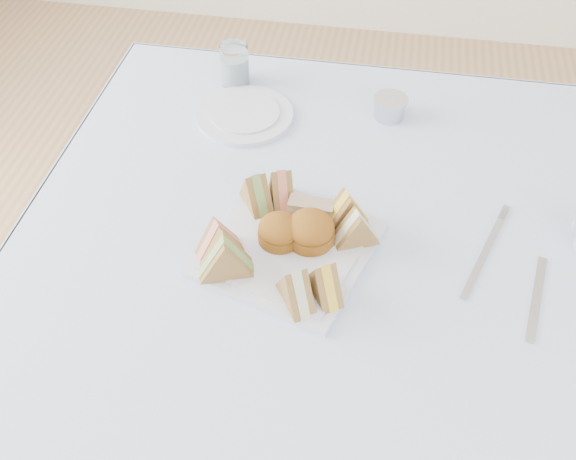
# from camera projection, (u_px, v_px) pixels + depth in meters

# --- Properties ---
(floor) EXTENTS (4.00, 4.00, 0.00)m
(floor) POSITION_uv_depth(u_px,v_px,m) (310.00, 431.00, 1.62)
(floor) COLOR #9E7751
(floor) RESTS_ON ground
(table) EXTENTS (0.90, 0.90, 0.74)m
(table) POSITION_uv_depth(u_px,v_px,m) (315.00, 351.00, 1.35)
(table) COLOR brown
(table) RESTS_ON floor
(tablecloth) EXTENTS (1.02, 1.02, 0.01)m
(tablecloth) POSITION_uv_depth(u_px,v_px,m) (321.00, 230.00, 1.08)
(tablecloth) COLOR #A1BAE1
(tablecloth) RESTS_ON table
(serving_plate) EXTENTS (0.31, 0.31, 0.01)m
(serving_plate) POSITION_uv_depth(u_px,v_px,m) (288.00, 249.00, 1.04)
(serving_plate) COLOR silver
(serving_plate) RESTS_ON tablecloth
(sandwich_fl_a) EXTENTS (0.08, 0.07, 0.07)m
(sandwich_fl_a) POSITION_uv_depth(u_px,v_px,m) (219.00, 237.00, 1.00)
(sandwich_fl_a) COLOR olive
(sandwich_fl_a) RESTS_ON serving_plate
(sandwich_fl_b) EXTENTS (0.09, 0.06, 0.08)m
(sandwich_fl_b) POSITION_uv_depth(u_px,v_px,m) (225.00, 256.00, 0.97)
(sandwich_fl_b) COLOR olive
(sandwich_fl_b) RESTS_ON serving_plate
(sandwich_fr_a) EXTENTS (0.07, 0.08, 0.07)m
(sandwich_fr_a) POSITION_uv_depth(u_px,v_px,m) (324.00, 279.00, 0.95)
(sandwich_fr_a) COLOR olive
(sandwich_fr_a) RESTS_ON serving_plate
(sandwich_fr_b) EXTENTS (0.07, 0.08, 0.07)m
(sandwich_fr_b) POSITION_uv_depth(u_px,v_px,m) (296.00, 286.00, 0.94)
(sandwich_fr_b) COLOR olive
(sandwich_fr_b) RESTS_ON serving_plate
(sandwich_bl_a) EXTENTS (0.07, 0.08, 0.07)m
(sandwich_bl_a) POSITION_uv_depth(u_px,v_px,m) (256.00, 190.00, 1.07)
(sandwich_bl_a) COLOR olive
(sandwich_bl_a) RESTS_ON serving_plate
(sandwich_bl_b) EXTENTS (0.06, 0.08, 0.07)m
(sandwich_bl_b) POSITION_uv_depth(u_px,v_px,m) (281.00, 185.00, 1.08)
(sandwich_bl_b) COLOR olive
(sandwich_bl_b) RESTS_ON serving_plate
(sandwich_br_a) EXTENTS (0.08, 0.06, 0.07)m
(sandwich_br_a) POSITION_uv_depth(u_px,v_px,m) (356.00, 227.00, 1.02)
(sandwich_br_a) COLOR olive
(sandwich_br_a) RESTS_ON serving_plate
(sandwich_br_b) EXTENTS (0.08, 0.07, 0.07)m
(sandwich_br_b) POSITION_uv_depth(u_px,v_px,m) (346.00, 208.00, 1.05)
(sandwich_br_b) COLOR olive
(sandwich_br_b) RESTS_ON serving_plate
(scone_left) EXTENTS (0.08, 0.08, 0.05)m
(scone_left) POSITION_uv_depth(u_px,v_px,m) (279.00, 231.00, 1.03)
(scone_left) COLOR #8C5D1C
(scone_left) RESTS_ON serving_plate
(scone_right) EXTENTS (0.09, 0.09, 0.05)m
(scone_right) POSITION_uv_depth(u_px,v_px,m) (310.00, 230.00, 1.02)
(scone_right) COLOR #8C5D1C
(scone_right) RESTS_ON serving_plate
(pastry_slice) EXTENTS (0.08, 0.03, 0.04)m
(pastry_slice) POSITION_uv_depth(u_px,v_px,m) (311.00, 210.00, 1.07)
(pastry_slice) COLOR tan
(pastry_slice) RESTS_ON serving_plate
(side_plate) EXTENTS (0.23, 0.23, 0.01)m
(side_plate) POSITION_uv_depth(u_px,v_px,m) (245.00, 115.00, 1.28)
(side_plate) COLOR silver
(side_plate) RESTS_ON tablecloth
(water_glass) EXTENTS (0.08, 0.08, 0.09)m
(water_glass) POSITION_uv_depth(u_px,v_px,m) (235.00, 65.00, 1.34)
(water_glass) COLOR white
(water_glass) RESTS_ON tablecloth
(tea_strainer) EXTENTS (0.09, 0.09, 0.04)m
(tea_strainer) POSITION_uv_depth(u_px,v_px,m) (390.00, 108.00, 1.28)
(tea_strainer) COLOR #B2B3C0
(tea_strainer) RESTS_ON tablecloth
(knife) EXTENTS (0.05, 0.17, 0.00)m
(knife) POSITION_uv_depth(u_px,v_px,m) (536.00, 298.00, 0.98)
(knife) COLOR #B2B3C0
(knife) RESTS_ON tablecloth
(fork) EXTENTS (0.08, 0.19, 0.00)m
(fork) POSITION_uv_depth(u_px,v_px,m) (483.00, 257.00, 1.03)
(fork) COLOR #B2B3C0
(fork) RESTS_ON tablecloth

